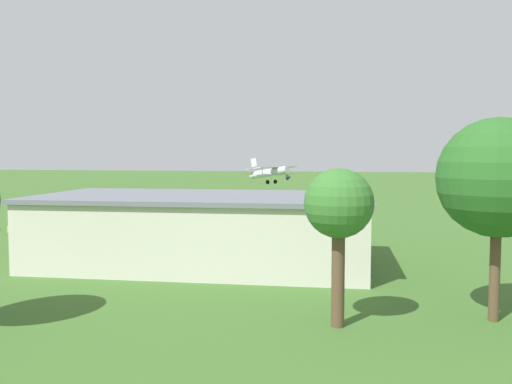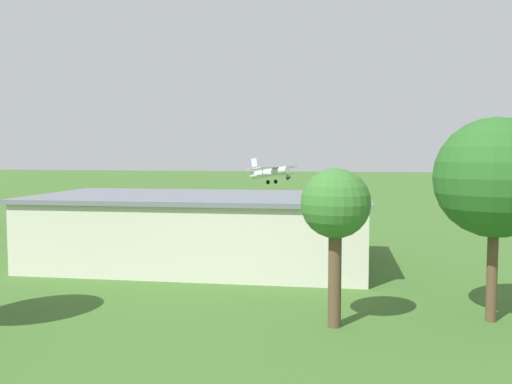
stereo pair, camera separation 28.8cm
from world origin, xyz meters
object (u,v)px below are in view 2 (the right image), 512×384
Objects in this scene: car_grey at (76,226)px; person_watching_takeoff at (195,225)px; person_walking_on_apron at (231,224)px; person_at_fence_line at (279,231)px; tree_behind_hangar_left at (495,178)px; biplane at (271,172)px; car_orange at (350,235)px; hangar at (202,229)px; tree_near_perimeter_road at (335,207)px; car_yellow at (26,226)px; car_green at (138,229)px.

person_watching_takeoff is at bearing -162.53° from car_grey.
person_at_fence_line is (-6.34, 4.59, 0.06)m from person_walking_on_apron.
biplane is at bearing -68.33° from tree_behind_hangar_left.
tree_behind_hangar_left is at bearing 131.12° from person_watching_takeoff.
car_orange is (-12.46, 26.81, -5.44)m from biplane.
tree_behind_hangar_left reaches higher than car_grey.
hangar reaches higher than person_at_fence_line.
car_orange is 15.23m from person_walking_on_apron.
car_grey is 2.66× the size of person_at_fence_line.
car_orange is at bearing -72.08° from tree_behind_hangar_left.
hangar is 18.80m from person_watching_takeoff.
person_at_fence_line is at bearing -75.97° from tree_near_perimeter_road.
biplane is 5.99× the size of person_watching_takeoff.
person_watching_takeoff is 0.14× the size of tree_behind_hangar_left.
person_walking_on_apron is at bearing -165.10° from car_yellow.
biplane reaches higher than car_orange.
person_walking_on_apron is (2.04, -18.79, -2.05)m from hangar.
tree_near_perimeter_road is at bearing 143.15° from car_yellow.
car_green is 40.28m from tree_behind_hangar_left.
car_orange is 0.36× the size of tree_behind_hangar_left.
car_grey is (30.85, -1.07, 0.01)m from car_orange.
person_watching_takeoff is at bearing -137.35° from car_green.
car_orange is at bearing 179.05° from car_green.
biplane is at bearing -104.12° from person_watching_takeoff.
car_orange is 30.87m from car_grey.
person_at_fence_line is (-15.54, -1.29, 0.01)m from car_green.
tree_behind_hangar_left is at bearing -163.15° from tree_near_perimeter_road.
hangar is 17.36m from car_orange.
car_green is (23.08, -0.38, 0.04)m from car_orange.
car_green is 0.40× the size of tree_behind_hangar_left.
person_walking_on_apron reaches higher than car_yellow.
car_grey is 0.42× the size of tree_behind_hangar_left.
car_grey is 23.31m from person_at_fence_line.
car_grey is at bearing 54.46° from biplane.
person_watching_takeoff is (-12.94, -4.07, -0.08)m from car_grey.
person_watching_takeoff is at bearing -165.25° from car_yellow.
biplane is at bearing -89.10° from hangar.
hangar is at bearing 46.61° from car_orange.
car_yellow is (24.78, -12.74, -2.03)m from hangar.
car_orange is at bearing 114.93° from biplane.
person_at_fence_line is 31.10m from tree_behind_hangar_left.
person_at_fence_line is at bearing -175.25° from car_green.
person_walking_on_apron reaches higher than car_orange.
car_green reaches higher than car_yellow.
car_orange is 23.08m from car_green.
tree_behind_hangar_left reaches higher than person_walking_on_apron.
person_at_fence_line is (-10.37, 3.47, 0.12)m from person_watching_takeoff.
person_watching_takeoff is 10.93m from person_at_fence_line.
person_at_fence_line is at bearing 144.09° from person_walking_on_apron.
person_walking_on_apron is at bearing -162.99° from car_grey.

